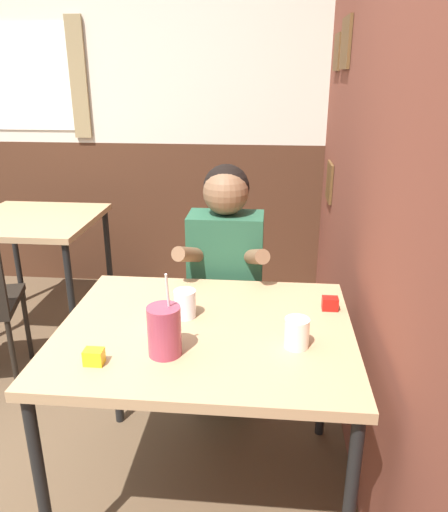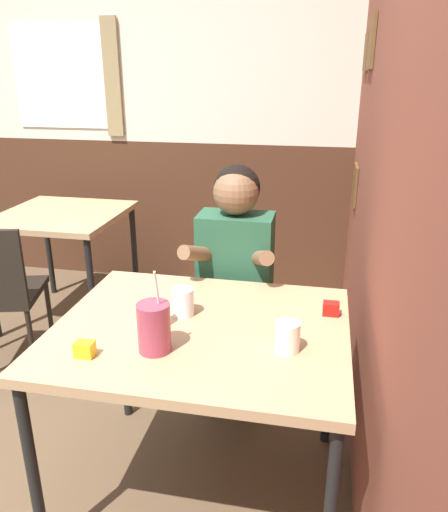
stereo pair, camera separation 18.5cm
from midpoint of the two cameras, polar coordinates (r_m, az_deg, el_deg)
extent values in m
cube|color=brown|center=(2.46, 19.44, 13.45)|extent=(0.06, 4.39, 2.70)
cube|color=brown|center=(2.89, 18.43, 22.17)|extent=(0.02, 0.31, 0.26)
cube|color=brown|center=(3.24, 17.68, 21.35)|extent=(0.02, 0.24, 0.21)
cube|color=brown|center=(3.22, 16.38, 7.81)|extent=(0.02, 0.23, 0.24)
cube|color=beige|center=(3.85, -7.23, 24.75)|extent=(5.96, 0.06, 1.60)
cube|color=#472819|center=(3.98, -6.37, 5.01)|extent=(5.96, 0.06, 1.10)
cube|color=white|center=(4.08, -16.99, 18.90)|extent=(0.72, 0.01, 0.72)
cube|color=#937F56|center=(3.89, -11.28, 19.33)|extent=(0.12, 0.02, 0.82)
cube|color=tan|center=(1.80, 0.29, -8.61)|extent=(1.04, 0.86, 0.04)
cylinder|color=black|center=(1.87, -18.20, -22.64)|extent=(0.04, 0.04, 0.71)
cylinder|color=black|center=(2.43, -9.25, -10.73)|extent=(0.04, 0.04, 0.71)
cylinder|color=black|center=(2.31, 14.36, -13.00)|extent=(0.04, 0.04, 0.71)
cube|color=tan|center=(3.35, -16.60, 4.48)|extent=(0.76, 0.77, 0.04)
cylinder|color=black|center=(3.04, -13.16, -4.37)|extent=(0.04, 0.04, 0.71)
cylinder|color=black|center=(3.90, -18.16, 0.78)|extent=(0.04, 0.04, 0.71)
cylinder|color=black|center=(3.62, -8.76, 0.09)|extent=(0.04, 0.04, 0.71)
cube|color=black|center=(2.95, -22.38, -3.98)|extent=(0.49, 0.49, 0.04)
cylinder|color=black|center=(3.16, -17.71, -6.57)|extent=(0.03, 0.03, 0.44)
cylinder|color=black|center=(2.85, -19.34, -9.83)|extent=(0.03, 0.03, 0.44)
cube|color=#235138|center=(2.55, 3.34, -11.91)|extent=(0.31, 0.20, 0.48)
cube|color=#235138|center=(2.32, 3.59, -1.47)|extent=(0.34, 0.20, 0.52)
sphere|color=black|center=(2.24, 3.90, 7.77)|extent=(0.21, 0.21, 0.21)
sphere|color=brown|center=(2.21, 3.80, 7.25)|extent=(0.20, 0.20, 0.20)
cylinder|color=brown|center=(2.18, -0.41, 0.24)|extent=(0.14, 0.27, 0.15)
cylinder|color=brown|center=(2.14, 6.73, -0.27)|extent=(0.14, 0.27, 0.15)
cylinder|color=#99384C|center=(1.61, -4.74, -8.23)|extent=(0.11, 0.11, 0.17)
cylinder|color=white|center=(1.55, -4.31, -3.99)|extent=(0.01, 0.04, 0.14)
cylinder|color=silver|center=(1.85, -1.84, -5.32)|extent=(0.08, 0.08, 0.10)
cylinder|color=silver|center=(1.78, -4.50, -6.66)|extent=(0.06, 0.06, 0.09)
cylinder|color=silver|center=(1.65, 10.51, -9.12)|extent=(0.08, 0.08, 0.10)
cube|color=#B7140F|center=(1.92, 14.86, -5.90)|extent=(0.06, 0.04, 0.05)
cube|color=yellow|center=(1.64, -12.52, -10.44)|extent=(0.06, 0.04, 0.05)
camera|label=1|loc=(0.09, -87.14, 1.07)|focal=35.00mm
camera|label=2|loc=(0.09, 92.86, -1.07)|focal=35.00mm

